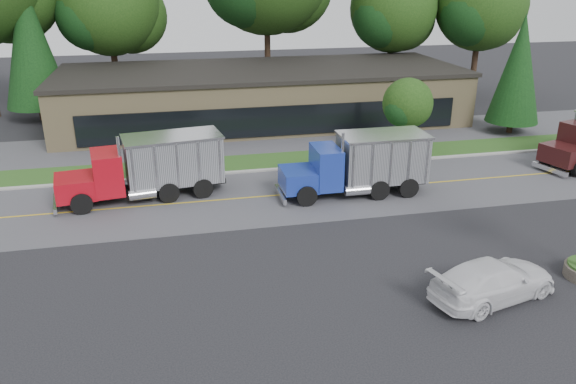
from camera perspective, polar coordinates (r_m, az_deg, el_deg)
name	(u,v)px	position (r m, az deg, el deg)	size (l,w,h in m)	color
ground	(323,275)	(23.34, 3.58, -8.41)	(140.00, 140.00, 0.00)	#2C2C31
road	(279,195)	(31.22, -0.89, -0.34)	(60.00, 8.00, 0.02)	slate
center_line	(279,195)	(31.22, -0.89, -0.34)	(60.00, 0.12, 0.01)	gold
curb	(266,171)	(35.09, -2.27, 2.16)	(60.00, 0.30, 0.12)	#9E9E99
grass_verge	(261,162)	(36.77, -2.77, 3.06)	(60.00, 3.40, 0.03)	#24521C
far_parking	(249,141)	(41.48, -3.95, 5.20)	(60.00, 7.00, 0.02)	slate
strip_mall	(262,96)	(47.05, -2.69, 9.70)	(32.00, 12.00, 4.00)	tan
tree_far_b	(111,9)	(53.76, -17.58, 17.30)	(9.38, 8.83, 13.38)	#382619
tree_far_d	(394,13)	(57.00, 10.71, 17.47)	(8.72, 8.21, 12.44)	#382619
tree_far_e	(482,9)	(58.78, 19.07, 17.16)	(9.09, 8.55, 12.97)	#382619
evergreen_left	(30,42)	(50.73, -24.73, 13.69)	(5.10, 5.10, 11.58)	#382619
evergreen_right	(518,69)	(45.90, 22.37, 11.49)	(3.90, 3.90, 8.87)	#382619
tree_verge	(408,106)	(38.81, 12.09, 8.57)	(3.57, 3.36, 5.10)	#382619
dump_truck_red	(151,166)	(31.33, -13.73, 2.62)	(9.11, 3.79, 3.36)	black
dump_truck_blue	(363,163)	(31.20, 7.58, 2.98)	(8.21, 2.67, 3.36)	black
rally_car	(493,280)	(22.80, 20.14, -8.39)	(2.14, 5.27, 1.53)	white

